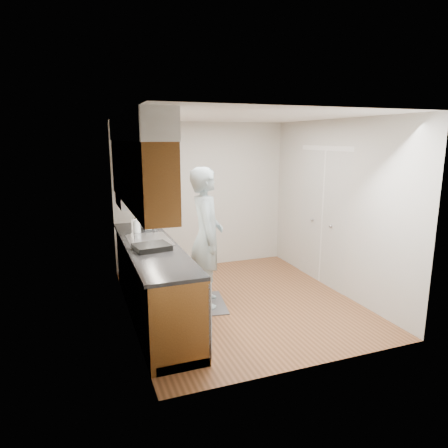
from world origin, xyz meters
The scene contains 16 objects.
floor centered at (0.00, 0.00, 0.00)m, with size 3.50×3.50×0.00m, color brown.
ceiling centered at (0.00, 0.00, 2.50)m, with size 3.50×3.50×0.00m, color white.
wall_left centered at (-1.50, 0.00, 1.25)m, with size 0.02×3.50×2.50m, color #BCB9B0.
wall_right centered at (1.50, 0.00, 1.25)m, with size 0.02×3.50×2.50m, color #BCB9B0.
wall_back centered at (0.00, 1.75, 1.25)m, with size 3.00×0.02×2.50m, color #BCB9B0.
counter centered at (-1.20, 0.00, 0.49)m, with size 0.64×2.80×1.30m.
upper_cabinets centered at (-1.33, 0.05, 1.95)m, with size 0.47×2.80×1.21m.
closet_door centered at (1.49, 0.30, 1.02)m, with size 0.02×1.22×2.05m, color silver.
floor_mat centered at (-0.46, 0.08, 0.01)m, with size 0.47×0.80×0.02m, color #58585A.
person centered at (-0.46, 0.08, 1.07)m, with size 0.74×0.50×2.11m, color #8CA2AA.
soap_bottle_a centered at (-1.29, 0.60, 1.07)m, with size 0.10×0.10×0.26m, color silver.
soap_bottle_b centered at (-1.09, 0.82, 1.04)m, with size 0.09×0.09×0.21m, color silver.
soap_bottle_c centered at (-1.12, 0.96, 1.04)m, with size 0.15×0.15×0.19m, color silver.
soda_can centered at (-1.02, 0.73, 0.99)m, with size 0.06×0.06×0.11m, color red.
steel_can centered at (-1.03, 0.67, 1.00)m, with size 0.07×0.07×0.13m, color #A5A5AA.
dish_rack centered at (-1.25, -0.25, 0.97)m, with size 0.40×0.34×0.06m, color black.
Camera 1 is at (-2.04, -4.81, 2.23)m, focal length 32.00 mm.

